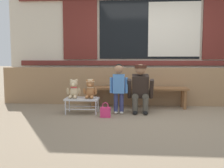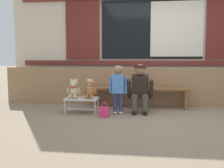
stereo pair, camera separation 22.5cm
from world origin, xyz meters
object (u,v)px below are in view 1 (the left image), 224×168
(wooden_bench_long, at_px, (138,90))
(child_standing, at_px, (119,83))
(adult_crouching, at_px, (141,88))
(teddy_bear_with_hat, at_px, (90,89))
(teddy_bear_plain, at_px, (74,89))
(handbag_on_ground, at_px, (105,112))
(small_display_bench, at_px, (82,100))

(wooden_bench_long, distance_m, child_standing, 0.80)
(child_standing, bearing_deg, adult_crouching, 16.94)
(teddy_bear_with_hat, height_order, child_standing, child_standing)
(wooden_bench_long, xyz_separation_m, teddy_bear_with_hat, (-0.93, -0.68, 0.10))
(wooden_bench_long, relative_size, teddy_bear_plain, 5.78)
(teddy_bear_with_hat, bearing_deg, handbag_on_ground, -42.60)
(wooden_bench_long, height_order, teddy_bear_with_hat, teddy_bear_with_hat)
(wooden_bench_long, bearing_deg, adult_crouching, -85.93)
(small_display_bench, height_order, child_standing, child_standing)
(small_display_bench, relative_size, child_standing, 0.67)
(small_display_bench, xyz_separation_m, teddy_bear_plain, (-0.16, 0.00, 0.20))
(wooden_bench_long, relative_size, adult_crouching, 2.21)
(small_display_bench, height_order, teddy_bear_plain, teddy_bear_plain)
(teddy_bear_plain, bearing_deg, handbag_on_ground, -24.85)
(wooden_bench_long, bearing_deg, teddy_bear_plain, -151.46)
(small_display_bench, bearing_deg, wooden_bench_long, 31.99)
(teddy_bear_plain, bearing_deg, adult_crouching, 6.57)
(teddy_bear_plain, relative_size, teddy_bear_with_hat, 1.00)
(wooden_bench_long, height_order, adult_crouching, adult_crouching)
(small_display_bench, distance_m, teddy_bear_with_hat, 0.26)
(small_display_bench, xyz_separation_m, teddy_bear_with_hat, (0.16, 0.00, 0.21))
(teddy_bear_plain, height_order, handbag_on_ground, teddy_bear_plain)
(teddy_bear_plain, relative_size, child_standing, 0.38)
(teddy_bear_plain, distance_m, teddy_bear_with_hat, 0.32)
(wooden_bench_long, relative_size, teddy_bear_with_hat, 5.78)
(wooden_bench_long, height_order, small_display_bench, wooden_bench_long)
(teddy_bear_with_hat, relative_size, child_standing, 0.38)
(teddy_bear_plain, height_order, adult_crouching, adult_crouching)
(teddy_bear_with_hat, xyz_separation_m, child_standing, (0.55, 0.02, 0.12))
(child_standing, bearing_deg, teddy_bear_with_hat, -177.98)
(teddy_bear_with_hat, height_order, handbag_on_ground, teddy_bear_with_hat)
(child_standing, distance_m, handbag_on_ground, 0.63)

